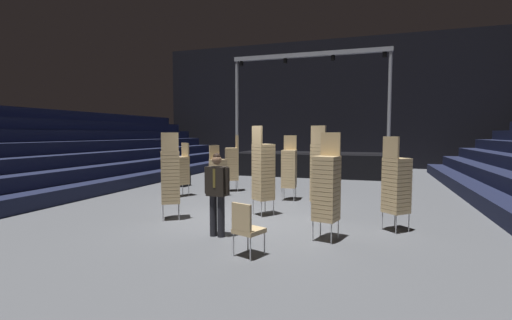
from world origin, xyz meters
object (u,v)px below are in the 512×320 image
object	(u,v)px
chair_stack_front_right	(289,168)
chair_stack_rear_centre	(322,172)
chair_stack_rear_left	(181,170)
chair_stack_rear_right	(326,187)
chair_stack_front_left	(263,171)
chair_stack_mid_centre	(232,163)
stage_riser	(312,162)
chair_stack_aisle_left	(218,171)
equipment_road_case	(177,179)
chair_stack_mid_left	(396,184)
loose_chair_near_man	(246,226)
chair_stack_mid_right	(170,176)
man_with_tie	(217,190)

from	to	relation	value
chair_stack_front_right	chair_stack_rear_centre	xyz separation A→B (m)	(1.31, -2.04, 0.13)
chair_stack_rear_left	chair_stack_rear_right	size ratio (longest dim) A/B	0.84
chair_stack_front_left	chair_stack_rear_left	bearing A→B (deg)	-169.91
chair_stack_mid_centre	chair_stack_rear_left	xyz separation A→B (m)	(-1.23, -1.54, -0.13)
chair_stack_rear_right	stage_riser	bearing A→B (deg)	-64.73
chair_stack_mid_centre	chair_stack_aisle_left	world-z (taller)	chair_stack_mid_centre
stage_riser	chair_stack_rear_left	bearing A→B (deg)	-112.51
chair_stack_aisle_left	chair_stack_rear_right	bearing A→B (deg)	72.12
chair_stack_aisle_left	equipment_road_case	bearing A→B (deg)	-97.00
chair_stack_front_left	chair_stack_mid_left	xyz separation A→B (m)	(3.17, -0.57, -0.13)
stage_riser	chair_stack_rear_left	world-z (taller)	stage_riser
chair_stack_aisle_left	loose_chair_near_man	distance (m)	6.13
chair_stack_front_right	equipment_road_case	distance (m)	5.28
stage_riser	chair_stack_mid_right	xyz separation A→B (m)	(-1.74, -10.59, 0.42)
chair_stack_rear_left	loose_chair_near_man	distance (m)	6.45
chair_stack_rear_left	equipment_road_case	size ratio (longest dim) A/B	1.99
chair_stack_rear_right	chair_stack_rear_left	bearing A→B (deg)	-19.45
chair_stack_rear_right	man_with_tie	bearing A→B (deg)	25.78
chair_stack_front_left	chair_stack_rear_right	xyz separation A→B (m)	(1.83, -1.72, -0.08)
stage_riser	man_with_tie	size ratio (longest dim) A/B	4.48
chair_stack_mid_centre	chair_stack_rear_right	xyz separation A→B (m)	(4.06, -5.10, 0.04)
equipment_road_case	chair_stack_mid_left	bearing A→B (deg)	-29.24
man_with_tie	chair_stack_mid_left	distance (m)	3.84
man_with_tie	chair_stack_mid_centre	bearing A→B (deg)	-66.58
chair_stack_front_right	chair_stack_aisle_left	size ratio (longest dim) A/B	1.20
chair_stack_mid_centre	chair_stack_rear_centre	distance (m)	4.85
stage_riser	chair_stack_rear_right	bearing A→B (deg)	-79.22
stage_riser	chair_stack_front_left	distance (m)	9.48
chair_stack_front_left	equipment_road_case	bearing A→B (deg)	179.07
chair_stack_mid_left	chair_stack_rear_left	world-z (taller)	chair_stack_mid_left
man_with_tie	chair_stack_aisle_left	xyz separation A→B (m)	(-1.96, 4.40, -0.11)
man_with_tie	chair_stack_front_right	bearing A→B (deg)	-91.79
chair_stack_front_right	loose_chair_near_man	bearing A→B (deg)	91.51
stage_riser	chair_stack_rear_centre	size ratio (longest dim) A/B	3.34
stage_riser	chair_stack_mid_right	size ratio (longest dim) A/B	3.60
chair_stack_front_left	chair_stack_mid_left	world-z (taller)	chair_stack_front_left
stage_riser	chair_stack_mid_centre	distance (m)	6.39
chair_stack_mid_centre	chair_stack_aisle_left	size ratio (longest dim) A/B	1.20
man_with_tie	equipment_road_case	size ratio (longest dim) A/B	1.91
chair_stack_rear_left	equipment_road_case	xyz separation A→B (m)	(-1.36, 2.07, -0.61)
man_with_tie	chair_stack_front_right	size ratio (longest dim) A/B	0.84
chair_stack_mid_centre	equipment_road_case	xyz separation A→B (m)	(-2.59, 0.53, -0.73)
chair_stack_front_left	chair_stack_rear_left	distance (m)	3.92
chair_stack_mid_right	chair_stack_rear_right	bearing A→B (deg)	-41.02
man_with_tie	chair_stack_mid_left	xyz separation A→B (m)	(3.50, 1.58, 0.06)
chair_stack_rear_centre	chair_stack_front_left	bearing A→B (deg)	-146.38
chair_stack_front_right	chair_stack_rear_centre	bearing A→B (deg)	118.94
man_with_tie	chair_stack_rear_centre	distance (m)	3.00
chair_stack_front_left	equipment_road_case	xyz separation A→B (m)	(-4.82, 3.90, -0.86)
stage_riser	chair_stack_mid_left	distance (m)	10.62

